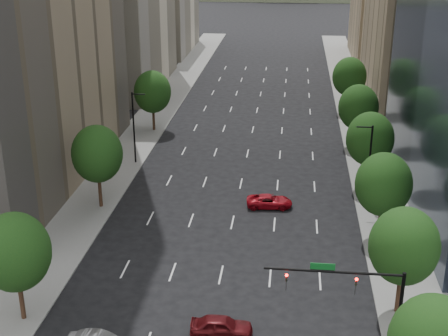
% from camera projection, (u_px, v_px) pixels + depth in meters
% --- Properties ---
extents(sidewalk_left, '(6.00, 200.00, 0.15)m').
position_uv_depth(sidewalk_left, '(109.00, 177.00, 73.41)').
color(sidewalk_left, slate).
rests_on(sidewalk_left, ground).
extents(sidewalk_right, '(6.00, 200.00, 0.15)m').
position_uv_depth(sidewalk_right, '(379.00, 189.00, 70.23)').
color(sidewalk_right, slate).
rests_on(sidewalk_right, ground).
extents(filler_left, '(14.00, 26.00, 18.00)m').
position_uv_depth(filler_left, '(159.00, 11.00, 141.38)').
color(filler_left, beige).
rests_on(filler_left, ground).
extents(parking_tan_right, '(14.00, 30.00, 30.00)m').
position_uv_depth(parking_tan_right, '(419.00, 7.00, 100.77)').
color(parking_tan_right, '#8C7759').
rests_on(parking_tan_right, ground).
extents(filler_right, '(14.00, 26.00, 16.00)m').
position_uv_depth(filler_right, '(388.00, 21.00, 133.85)').
color(filler_right, '#8C7759').
rests_on(filler_right, ground).
extents(tree_right_1, '(5.20, 5.20, 8.75)m').
position_uv_depth(tree_right_1, '(404.00, 246.00, 46.11)').
color(tree_right_1, '#382316').
rests_on(tree_right_1, ground).
extents(tree_right_2, '(5.20, 5.20, 8.61)m').
position_uv_depth(tree_right_2, '(384.00, 184.00, 57.26)').
color(tree_right_2, '#382316').
rests_on(tree_right_2, ground).
extents(tree_right_3, '(5.20, 5.20, 8.89)m').
position_uv_depth(tree_right_3, '(370.00, 139.00, 68.25)').
color(tree_right_3, '#382316').
rests_on(tree_right_3, ground).
extents(tree_right_4, '(5.20, 5.20, 8.46)m').
position_uv_depth(tree_right_4, '(358.00, 107.00, 81.35)').
color(tree_right_4, '#382316').
rests_on(tree_right_4, ground).
extents(tree_right_5, '(5.20, 5.20, 8.75)m').
position_uv_depth(tree_right_5, '(349.00, 77.00, 96.04)').
color(tree_right_5, '#382316').
rests_on(tree_right_5, ground).
extents(tree_left_0, '(5.20, 5.20, 8.75)m').
position_uv_depth(tree_left_0, '(15.00, 252.00, 45.29)').
color(tree_left_0, '#382316').
rests_on(tree_left_0, ground).
extents(tree_left_1, '(5.20, 5.20, 8.97)m').
position_uv_depth(tree_left_1, '(97.00, 154.00, 63.70)').
color(tree_left_1, '#382316').
rests_on(tree_left_1, ground).
extents(tree_left_2, '(5.20, 5.20, 8.68)m').
position_uv_depth(tree_left_2, '(152.00, 92.00, 87.84)').
color(tree_left_2, '#382316').
rests_on(tree_left_2, ground).
extents(streetlight_rn, '(1.70, 0.20, 9.00)m').
position_uv_depth(streetlight_rn, '(369.00, 164.00, 64.07)').
color(streetlight_rn, black).
rests_on(streetlight_rn, ground).
extents(streetlight_ln, '(1.70, 0.20, 9.00)m').
position_uv_depth(streetlight_ln, '(134.00, 126.00, 76.07)').
color(streetlight_ln, black).
rests_on(streetlight_ln, ground).
extents(traffic_signal, '(9.12, 0.40, 7.38)m').
position_uv_depth(traffic_signal, '(363.00, 295.00, 41.13)').
color(traffic_signal, black).
rests_on(traffic_signal, ground).
extents(car_maroon, '(4.60, 2.03, 1.54)m').
position_uv_depth(car_maroon, '(221.00, 326.00, 45.30)').
color(car_maroon, '#4F0D10').
rests_on(car_maroon, ground).
extents(car_red_far, '(4.92, 2.56, 1.32)m').
position_uv_depth(car_red_far, '(269.00, 201.00, 65.73)').
color(car_red_far, maroon).
rests_on(car_red_far, ground).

